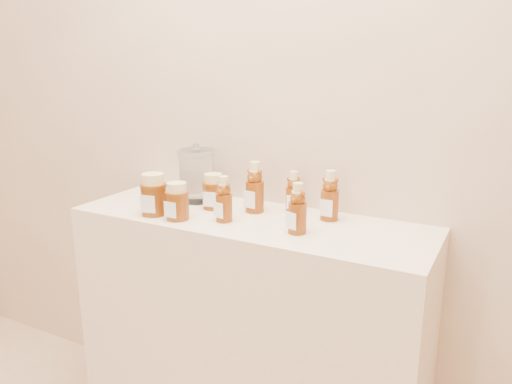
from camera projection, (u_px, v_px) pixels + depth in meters
The scene contains 11 objects.
wall_back at pixel (276, 76), 1.69m from camera, with size 3.50×0.02×2.70m, color tan.
display_table at pixel (249, 340), 1.75m from camera, with size 1.20×0.40×0.90m, color beige.
bear_bottle_back_left at pixel (255, 184), 1.68m from camera, with size 0.07×0.07×0.20m, color #5E2607, non-canonical shape.
bear_bottle_back_mid at pixel (293, 189), 1.68m from camera, with size 0.05×0.05×0.16m, color #5E2607, non-canonical shape.
bear_bottle_back_right at pixel (330, 192), 1.59m from camera, with size 0.06×0.06×0.18m, color #5E2607, non-canonical shape.
bear_bottle_front_left at pixel (224, 196), 1.58m from camera, with size 0.06×0.06×0.17m, color #5E2607, non-canonical shape.
bear_bottle_front_right at pixel (298, 205), 1.47m from camera, with size 0.06×0.06×0.17m, color #5E2607, non-canonical shape.
honey_jar_left at pixel (177, 201), 1.61m from camera, with size 0.08×0.08×0.12m, color #5E2607, non-canonical shape.
honey_jar_back at pixel (213, 191), 1.73m from camera, with size 0.08×0.08×0.12m, color #5E2607, non-canonical shape.
honey_jar_front at pixel (154, 194), 1.66m from camera, with size 0.09×0.09×0.14m, color #5E2607, non-canonical shape.
glass_canister at pixel (197, 173), 1.81m from camera, with size 0.14×0.14×0.21m, color white, non-canonical shape.
Camera 1 is at (0.76, 0.19, 1.40)m, focal length 35.00 mm.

